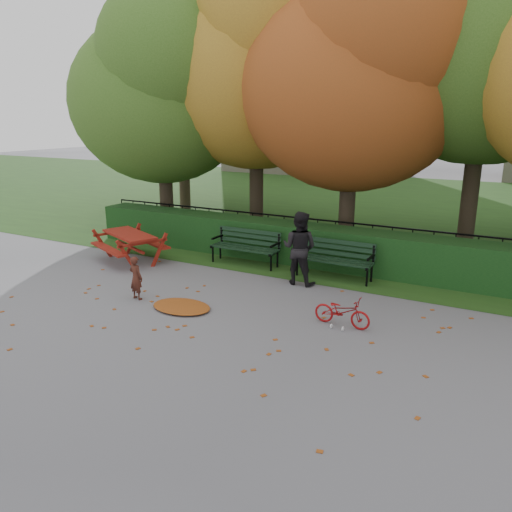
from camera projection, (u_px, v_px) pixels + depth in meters
The scene contains 18 objects.
ground at pixel (209, 323), 9.17m from camera, with size 90.00×90.00×0.00m, color slate.
grass_strip at pixel (394, 207), 21.01m from camera, with size 90.00×90.00×0.00m, color #1F3E15.
building_left at pixel (310, 57), 33.28m from camera, with size 10.00×7.00×15.00m, color #B5AA8E.
hedge at pixel (306, 244), 12.84m from camera, with size 13.00×0.90×1.00m, color black.
iron_fence at pixel (317, 236), 13.51m from camera, with size 14.00×0.04×1.02m.
tree_a at pixel (165, 87), 15.05m from camera, with size 5.88×5.60×7.48m.
tree_b at pixel (263, 55), 14.54m from camera, with size 6.72×6.40×8.79m.
tree_c at pixel (364, 69), 12.53m from camera, with size 6.30×6.00×8.00m.
tree_d at pixel (507, 16), 11.89m from camera, with size 7.14×6.80×9.58m.
tree_f at pixel (184, 61), 18.73m from camera, with size 6.93×6.60×9.19m.
bench_left at pixel (246, 244), 12.76m from camera, with size 1.80×0.57×0.88m.
bench_right at pixel (336, 256), 11.65m from camera, with size 1.80×0.57×0.88m.
picnic_table at pixel (130, 240), 12.94m from camera, with size 2.19×2.01×0.86m.
leaf_pile at pixel (182, 306), 9.88m from camera, with size 1.24×0.86×0.09m, color maroon.
leaf_scatter at pixel (218, 318), 9.42m from camera, with size 9.00×5.70×0.01m, color maroon, non-canonical shape.
child at pixel (136, 278), 10.29m from camera, with size 0.34×0.22×0.92m, color #461F16.
adult at pixel (299, 248), 11.16m from camera, with size 0.81×0.63×1.66m, color black.
bicycle at pixel (342, 311), 9.00m from camera, with size 0.37×1.05×0.55m, color maroon.
Camera 1 is at (4.82, -7.05, 3.67)m, focal length 35.00 mm.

